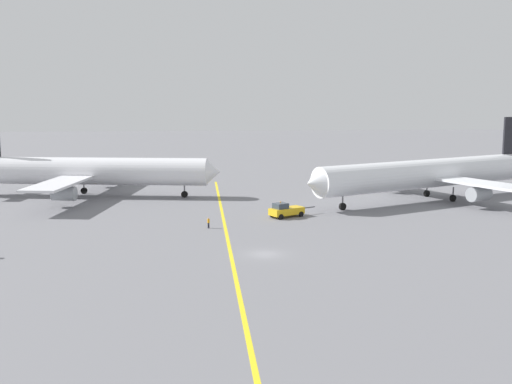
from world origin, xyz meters
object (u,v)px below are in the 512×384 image
Objects in this scene: airliner_at_gate_left at (91,172)px; pushback_tug at (286,210)px; ground_crew_wing_walker_right at (209,223)px; airliner_being_pushed at (429,174)px.

pushback_tug is at bearing -34.76° from airliner_at_gate_left.
ground_crew_wing_walker_right is at bearing -148.53° from pushback_tug.
airliner_being_pushed is 33.61m from pushback_tug.
airliner_being_pushed is at bearing 28.05° from ground_crew_wing_walker_right.
pushback_tug is 5.11× the size of ground_crew_wing_walker_right.
pushback_tug is at bearing 31.47° from ground_crew_wing_walker_right.
airliner_being_pushed reaches higher than ground_crew_wing_walker_right.
airliner_at_gate_left is at bearing 145.24° from pushback_tug.
airliner_being_pushed is 48.69m from ground_crew_wing_walker_right.
pushback_tug reaches higher than ground_crew_wing_walker_right.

